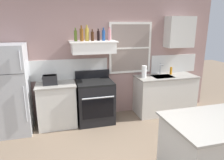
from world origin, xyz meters
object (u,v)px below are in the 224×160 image
at_px(kitchen_island, 217,151).
at_px(toaster, 50,80).
at_px(bottle_rose_pink, 109,35).
at_px(paper_towel_roll, 144,72).
at_px(bottle_blue_liqueur, 104,35).
at_px(dish_soap_bottle, 171,71).
at_px(stove_range, 95,101).
at_px(bottle_champagne_gold_foil, 87,34).
at_px(refrigerator, 10,90).
at_px(bottle_balsamic_dark, 98,36).
at_px(bottle_amber_wine, 82,35).
at_px(bottle_brown_stout, 92,36).
at_px(bottle_olive_oil_square, 76,36).

bearing_deg(kitchen_island, toaster, 133.97).
distance_m(bottle_rose_pink, paper_towel_roll, 1.14).
bearing_deg(bottle_rose_pink, paper_towel_roll, -4.59).
height_order(bottle_blue_liqueur, dish_soap_bottle, bottle_blue_liqueur).
xyz_separation_m(stove_range, bottle_champagne_gold_foil, (-0.11, 0.13, 1.41)).
relative_size(refrigerator, bottle_balsamic_dark, 7.07).
height_order(bottle_balsamic_dark, dish_soap_bottle, bottle_balsamic_dark).
relative_size(bottle_balsamic_dark, bottle_blue_liqueur, 0.92).
relative_size(bottle_amber_wine, bottle_brown_stout, 1.32).
height_order(bottle_amber_wine, bottle_rose_pink, bottle_amber_wine).
relative_size(stove_range, kitchen_island, 0.78).
distance_m(bottle_olive_oil_square, bottle_blue_liqueur, 0.57).
bearing_deg(bottle_amber_wine, paper_towel_roll, -0.94).
bearing_deg(bottle_olive_oil_square, kitchen_island, -55.49).
height_order(refrigerator, bottle_balsamic_dark, bottle_balsamic_dark).
bearing_deg(toaster, paper_towel_roll, 0.86).
height_order(bottle_olive_oil_square, kitchen_island, bottle_olive_oil_square).
xyz_separation_m(refrigerator, bottle_olive_oil_square, (1.30, 0.12, 0.99)).
height_order(bottle_olive_oil_square, bottle_balsamic_dark, bottle_olive_oil_square).
height_order(stove_range, paper_towel_roll, paper_towel_roll).
bearing_deg(refrigerator, paper_towel_roll, 1.24).
xyz_separation_m(bottle_olive_oil_square, bottle_brown_stout, (0.34, 0.01, -0.01)).
relative_size(bottle_rose_pink, kitchen_island, 0.20).
bearing_deg(bottle_rose_pink, dish_soap_bottle, 1.38).
bearing_deg(refrigerator, bottle_rose_pink, 3.53).
xyz_separation_m(toaster, bottle_champagne_gold_foil, (0.79, 0.13, 0.87)).
bearing_deg(bottle_rose_pink, bottle_olive_oil_square, -179.35).
distance_m(bottle_champagne_gold_foil, bottle_balsamic_dark, 0.24).
relative_size(stove_range, bottle_rose_pink, 3.88).
bearing_deg(toaster, bottle_champagne_gold_foil, 9.10).
distance_m(refrigerator, bottle_champagne_gold_foil, 1.85).
relative_size(refrigerator, bottle_rose_pink, 6.16).
height_order(bottle_olive_oil_square, bottle_amber_wine, bottle_amber_wine).
xyz_separation_m(refrigerator, stove_range, (1.65, 0.02, -0.40)).
distance_m(bottle_amber_wine, bottle_brown_stout, 0.23).
bearing_deg(paper_towel_roll, toaster, -179.14).
xyz_separation_m(toaster, stove_range, (0.90, -0.01, -0.54)).
relative_size(bottle_olive_oil_square, bottle_rose_pink, 0.95).
height_order(refrigerator, bottle_amber_wine, bottle_amber_wine).
distance_m(bottle_balsamic_dark, dish_soap_bottle, 1.95).
height_order(bottle_amber_wine, bottle_champagne_gold_foil, bottle_champagne_gold_foil).
bearing_deg(dish_soap_bottle, bottle_champagne_gold_foil, -179.87).
height_order(bottle_olive_oil_square, bottle_champagne_gold_foil, bottle_champagne_gold_foil).
distance_m(refrigerator, bottle_rose_pink, 2.24).
height_order(bottle_rose_pink, paper_towel_roll, bottle_rose_pink).
distance_m(refrigerator, bottle_olive_oil_square, 1.64).
bearing_deg(stove_range, refrigerator, -179.20).
xyz_separation_m(bottle_blue_liqueur, paper_towel_roll, (0.91, -0.06, -0.81)).
relative_size(stove_range, bottle_balsamic_dark, 4.45).
bearing_deg(bottle_blue_liqueur, bottle_amber_wine, -175.15).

